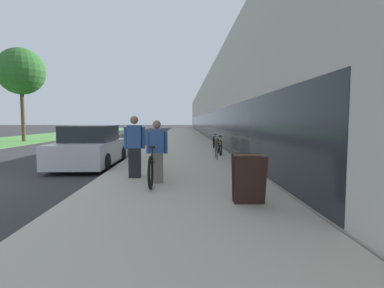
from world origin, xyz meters
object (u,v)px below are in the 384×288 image
cruiser_bike_middle (215,143)px  sandwich_board_sign (249,179)px  person_rider (157,152)px  cruiser_bike_nearest (219,146)px  parked_sedan_curbside (91,148)px  bike_rack_hoop (216,146)px  tandem_bicycle (155,164)px  street_tree_far (21,72)px  person_bystander (135,147)px

cruiser_bike_middle → sandwich_board_sign: bearing=-92.6°
person_rider → cruiser_bike_nearest: person_rider is taller
cruiser_bike_nearest → cruiser_bike_middle: (0.05, 2.32, -0.01)m
person_rider → parked_sedan_curbside: bearing=126.9°
cruiser_bike_nearest → bike_rack_hoop: bearing=-101.2°
tandem_bicycle → street_tree_far: (-11.74, 16.12, 4.88)m
bike_rack_hoop → cruiser_bike_nearest: bearing=78.8°
cruiser_bike_middle → parked_sedan_curbside: parked_sedan_curbside is taller
tandem_bicycle → street_tree_far: street_tree_far is taller
parked_sedan_curbside → street_tree_far: (-9.14, 12.92, 4.73)m
person_rider → street_tree_far: size_ratio=0.21×
person_rider → person_bystander: person_bystander is taller
tandem_bicycle → person_rider: (0.08, -0.38, 0.37)m
person_bystander → parked_sedan_curbside: person_bystander is taller
bike_rack_hoop → cruiser_bike_nearest: (0.29, 1.46, -0.15)m
person_bystander → cruiser_bike_middle: size_ratio=0.91×
cruiser_bike_nearest → sandwich_board_sign: sandwich_board_sign is taller
tandem_bicycle → cruiser_bike_nearest: size_ratio=1.75×
sandwich_board_sign → street_tree_far: street_tree_far is taller
person_bystander → cruiser_bike_middle: (2.95, 7.67, -0.46)m
person_rider → cruiser_bike_middle: bearing=74.6°
cruiser_bike_nearest → cruiser_bike_middle: size_ratio=0.93×
person_bystander → cruiser_bike_nearest: size_ratio=0.98×
tandem_bicycle → sandwich_board_sign: 2.94m
bike_rack_hoop → street_tree_far: bearing=139.2°
cruiser_bike_nearest → sandwich_board_sign: (-0.41, -7.91, 0.08)m
street_tree_far → tandem_bicycle: bearing=-53.9°
bike_rack_hoop → cruiser_bike_nearest: size_ratio=0.50×
bike_rack_hoop → person_bystander: bearing=-123.8°
tandem_bicycle → cruiser_bike_nearest: (2.33, 5.68, -0.03)m
person_bystander → parked_sedan_curbside: bearing=125.2°
bike_rack_hoop → parked_sedan_curbside: (-4.64, -1.03, 0.03)m
cruiser_bike_nearest → sandwich_board_sign: bearing=-93.0°
person_rider → parked_sedan_curbside: person_rider is taller
tandem_bicycle → person_bystander: person_bystander is taller
cruiser_bike_nearest → parked_sedan_curbside: bearing=-153.2°
person_bystander → cruiser_bike_nearest: (2.90, 5.36, -0.46)m
cruiser_bike_middle → street_tree_far: bearing=150.1°
cruiser_bike_nearest → sandwich_board_sign: size_ratio=1.86×
bike_rack_hoop → cruiser_bike_nearest: 1.49m
bike_rack_hoop → person_rider: bearing=-113.1°
person_bystander → street_tree_far: bearing=125.3°
tandem_bicycle → person_rider: bearing=-77.7°
person_bystander → street_tree_far: size_ratio=0.23×
tandem_bicycle → parked_sedan_curbside: parked_sedan_curbside is taller
person_rider → parked_sedan_curbside: 4.47m
bike_rack_hoop → cruiser_bike_nearest: cruiser_bike_nearest is taller
bike_rack_hoop → street_tree_far: street_tree_far is taller
person_rider → cruiser_bike_nearest: (2.25, 6.06, -0.40)m
bike_rack_hoop → sandwich_board_sign: bearing=-91.1°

